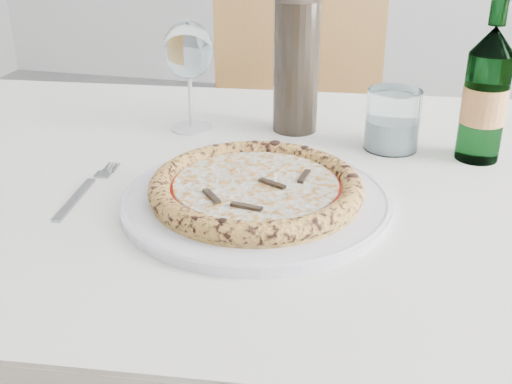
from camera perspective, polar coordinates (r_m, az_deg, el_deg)
dining_table at (r=0.97m, az=1.41°, el=-3.22°), size 1.55×1.01×0.76m
chair_far at (r=1.70m, az=4.21°, el=4.70°), size 0.57×0.57×0.93m
plate at (r=0.84m, az=0.00°, el=-0.69°), size 0.35×0.35×0.02m
pizza at (r=0.83m, az=-0.00°, el=0.39°), size 0.28×0.28×0.03m
fork at (r=0.91m, az=-14.99°, el=0.12°), size 0.03×0.18×0.00m
wine_glass at (r=1.09m, az=-6.03°, el=12.20°), size 0.08×0.08×0.18m
tumbler at (r=1.04m, az=12.02°, el=5.96°), size 0.09×0.09×0.10m
beer_bottle at (r=1.02m, az=19.74°, el=8.14°), size 0.07×0.07×0.25m
wine_bottle at (r=1.08m, az=3.63°, el=12.20°), size 0.08×0.08×0.31m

